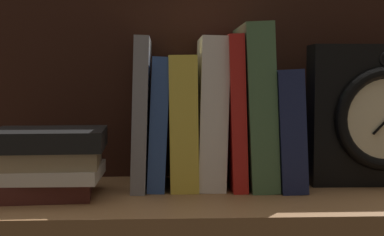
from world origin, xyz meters
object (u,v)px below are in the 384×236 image
Objects in this scene: book_yellow_seinlanguage at (183,122)px; book_red_requiem at (233,112)px; book_navy_bierce at (282,128)px; book_gray_chess at (142,113)px; book_blue_modern at (159,122)px; book_stack_side at (45,161)px; book_white_catcher at (211,113)px; framed_clock at (380,116)px; book_green_romantic at (255,106)px.

book_red_requiem is at bearing -0.00° from book_yellow_seinlanguage.
book_gray_chess is at bearing 180.00° from book_navy_bierce.
book_blue_modern is 1.16× the size of book_stack_side.
book_yellow_seinlanguage is 4.59cm from book_white_catcher.
book_white_catcher reaches higher than framed_clock.
book_gray_chess is 6.41cm from book_yellow_seinlanguage.
framed_clock is at bearing -1.95° from book_red_requiem.
book_stack_side is (-13.23, -7.10, -6.25)cm from book_gray_chess.
book_green_romantic is at bearing 13.03° from book_stack_side.
book_stack_side is at bearing -159.98° from book_yellow_seinlanguage.
book_white_catcher is at bearing 0.00° from book_yellow_seinlanguage.
book_green_romantic reaches higher than book_blue_modern.
book_blue_modern is 8.14cm from book_white_catcher.
book_yellow_seinlanguage is 0.81× the size of book_green_romantic.
book_green_romantic reaches higher than framed_clock.
book_red_requiem is 1.05× the size of framed_clock.
book_green_romantic is 1.45× the size of book_stack_side.
book_red_requiem reaches higher than book_blue_modern.
book_yellow_seinlanguage is at bearing 178.54° from framed_clock.
book_navy_bierce is 0.82× the size of framed_clock.
book_navy_bierce is at bearing 0.00° from book_blue_modern.
book_blue_modern is at bearing 180.00° from book_yellow_seinlanguage.
book_navy_bierce is at bearing 0.00° from book_gray_chess.
book_red_requiem reaches higher than book_white_catcher.
book_yellow_seinlanguage is 0.88× the size of book_white_catcher.
book_white_catcher is 11.28cm from book_navy_bierce.
framed_clock is (22.84, -0.78, -0.62)cm from book_red_requiem.
book_red_requiem is (7.79, -0.00, 1.49)cm from book_yellow_seinlanguage.
book_navy_bierce is 1.06× the size of book_stack_side.
book_red_requiem is (14.05, -0.00, 0.13)cm from book_gray_chess.
book_gray_chess is 17.49cm from book_green_romantic.
framed_clock is (19.43, -0.78, -1.47)cm from book_green_romantic.
book_yellow_seinlanguage is 1.11× the size of book_navy_bierce.
book_gray_chess and book_white_catcher have the same top height.
book_stack_side is at bearing -172.81° from framed_clock.
book_yellow_seinlanguage is at bearing 20.02° from book_stack_side.
book_blue_modern is 0.90× the size of framed_clock.
book_gray_chess is 36.90cm from framed_clock.
book_blue_modern is 18.03cm from book_stack_side.
book_yellow_seinlanguage is 0.91× the size of framed_clock.
book_gray_chess is 21.78cm from book_navy_bierce.
book_green_romantic reaches higher than book_stack_side.
book_yellow_seinlanguage reaches higher than book_stack_side.
book_stack_side is (-27.28, -7.10, -6.39)cm from book_red_requiem.
book_blue_modern is at bearing 0.00° from book_gray_chess.
book_stack_side is (-23.87, -7.10, -6.29)cm from book_white_catcher.
book_green_romantic is 1.13× the size of framed_clock.
book_stack_side is at bearing -168.49° from book_navy_bierce.
book_green_romantic is at bearing 177.71° from framed_clock.
book_gray_chess is 1.00× the size of book_white_catcher.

